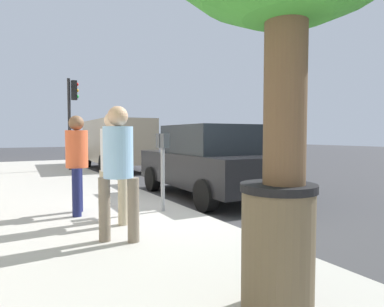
{
  "coord_description": "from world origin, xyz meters",
  "views": [
    {
      "loc": [
        -5.71,
        3.05,
        1.53
      ],
      "look_at": [
        -0.31,
        -0.01,
        1.19
      ],
      "focal_mm": 31.48,
      "sensor_mm": 36.0,
      "label": 1
    }
  ],
  "objects_px": {
    "pedestrian_bystander": "(118,162)",
    "parked_sedan_near": "(208,161)",
    "trash_bin": "(278,248)",
    "pedestrian_at_meter": "(113,158)",
    "traffic_signal": "(72,109)",
    "parking_officer": "(77,157)",
    "parking_meter": "(163,155)",
    "parked_van_far": "(116,141)"
  },
  "relations": [
    {
      "from": "parking_meter",
      "to": "parked_sedan_near",
      "type": "height_order",
      "value": "parked_sedan_near"
    },
    {
      "from": "pedestrian_bystander",
      "to": "traffic_signal",
      "type": "relative_size",
      "value": 0.49
    },
    {
      "from": "parked_sedan_near",
      "to": "pedestrian_bystander",
      "type": "bearing_deg",
      "value": 131.77
    },
    {
      "from": "parked_sedan_near",
      "to": "parked_van_far",
      "type": "relative_size",
      "value": 0.84
    },
    {
      "from": "parked_sedan_near",
      "to": "parked_van_far",
      "type": "bearing_deg",
      "value": -0.01
    },
    {
      "from": "pedestrian_at_meter",
      "to": "parking_officer",
      "type": "relative_size",
      "value": 1.01
    },
    {
      "from": "parked_van_far",
      "to": "traffic_signal",
      "type": "bearing_deg",
      "value": 107.51
    },
    {
      "from": "pedestrian_bystander",
      "to": "pedestrian_at_meter",
      "type": "bearing_deg",
      "value": 21.68
    },
    {
      "from": "parked_sedan_near",
      "to": "trash_bin",
      "type": "distance_m",
      "value": 5.7
    },
    {
      "from": "pedestrian_at_meter",
      "to": "traffic_signal",
      "type": "distance_m",
      "value": 8.99
    },
    {
      "from": "parking_officer",
      "to": "traffic_signal",
      "type": "height_order",
      "value": "traffic_signal"
    },
    {
      "from": "pedestrian_at_meter",
      "to": "trash_bin",
      "type": "height_order",
      "value": "pedestrian_at_meter"
    },
    {
      "from": "pedestrian_bystander",
      "to": "traffic_signal",
      "type": "distance_m",
      "value": 9.92
    },
    {
      "from": "pedestrian_bystander",
      "to": "parked_sedan_near",
      "type": "bearing_deg",
      "value": -14.26
    },
    {
      "from": "trash_bin",
      "to": "pedestrian_bystander",
      "type": "bearing_deg",
      "value": 13.23
    },
    {
      "from": "pedestrian_at_meter",
      "to": "traffic_signal",
      "type": "bearing_deg",
      "value": 52.43
    },
    {
      "from": "parking_officer",
      "to": "trash_bin",
      "type": "height_order",
      "value": "parking_officer"
    },
    {
      "from": "parked_sedan_near",
      "to": "parking_officer",
      "type": "bearing_deg",
      "value": 105.92
    },
    {
      "from": "parking_meter",
      "to": "parked_van_far",
      "type": "relative_size",
      "value": 0.27
    },
    {
      "from": "parking_meter",
      "to": "parked_van_far",
      "type": "distance_m",
      "value": 9.24
    },
    {
      "from": "parking_officer",
      "to": "parked_sedan_near",
      "type": "relative_size",
      "value": 0.39
    },
    {
      "from": "pedestrian_at_meter",
      "to": "parked_van_far",
      "type": "distance_m",
      "value": 9.88
    },
    {
      "from": "pedestrian_at_meter",
      "to": "parked_sedan_near",
      "type": "relative_size",
      "value": 0.39
    },
    {
      "from": "pedestrian_bystander",
      "to": "parking_officer",
      "type": "bearing_deg",
      "value": 39.23
    },
    {
      "from": "pedestrian_bystander",
      "to": "parked_sedan_near",
      "type": "height_order",
      "value": "pedestrian_bystander"
    },
    {
      "from": "pedestrian_bystander",
      "to": "parked_van_far",
      "type": "distance_m",
      "value": 10.82
    },
    {
      "from": "trash_bin",
      "to": "parked_sedan_near",
      "type": "bearing_deg",
      "value": -26.7
    },
    {
      "from": "parking_officer",
      "to": "pedestrian_at_meter",
      "type": "bearing_deg",
      "value": -52.86
    },
    {
      "from": "pedestrian_bystander",
      "to": "trash_bin",
      "type": "relative_size",
      "value": 1.74
    },
    {
      "from": "parking_meter",
      "to": "pedestrian_bystander",
      "type": "relative_size",
      "value": 0.8
    },
    {
      "from": "pedestrian_at_meter",
      "to": "parked_van_far",
      "type": "height_order",
      "value": "parked_van_far"
    },
    {
      "from": "parked_sedan_near",
      "to": "pedestrian_at_meter",
      "type": "bearing_deg",
      "value": 122.5
    },
    {
      "from": "parking_meter",
      "to": "parked_van_far",
      "type": "height_order",
      "value": "parked_van_far"
    },
    {
      "from": "pedestrian_bystander",
      "to": "parked_van_far",
      "type": "bearing_deg",
      "value": 17.31
    },
    {
      "from": "parked_van_far",
      "to": "pedestrian_at_meter",
      "type": "bearing_deg",
      "value": 162.92
    },
    {
      "from": "parking_officer",
      "to": "parking_meter",
      "type": "bearing_deg",
      "value": -5.19
    },
    {
      "from": "traffic_signal",
      "to": "parked_sedan_near",
      "type": "bearing_deg",
      "value": -164.36
    },
    {
      "from": "pedestrian_at_meter",
      "to": "pedestrian_bystander",
      "type": "relative_size",
      "value": 0.99
    },
    {
      "from": "parked_van_far",
      "to": "parking_meter",
      "type": "bearing_deg",
      "value": 168.29
    },
    {
      "from": "parking_meter",
      "to": "parked_van_far",
      "type": "xyz_separation_m",
      "value": [
        9.05,
        -1.88,
        0.09
      ]
    },
    {
      "from": "pedestrian_bystander",
      "to": "parked_van_far",
      "type": "xyz_separation_m",
      "value": [
        10.37,
        -3.1,
        0.07
      ]
    },
    {
      "from": "pedestrian_bystander",
      "to": "parking_officer",
      "type": "xyz_separation_m",
      "value": [
        1.84,
        0.17,
        -0.03
      ]
    }
  ]
}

